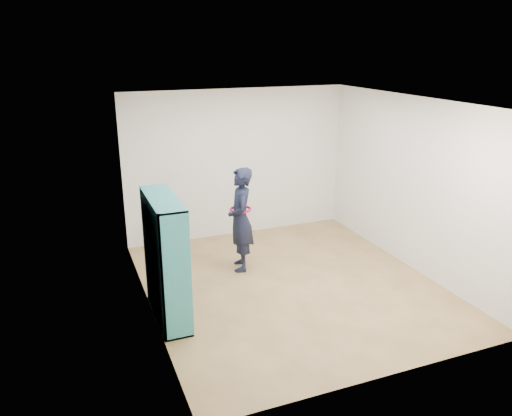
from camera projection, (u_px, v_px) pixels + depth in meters
name	position (u px, v px, depth m)	size (l,w,h in m)	color
floor	(291.00, 285.00, 7.21)	(4.50, 4.50, 0.00)	brown
ceiling	(295.00, 102.00, 6.39)	(4.50, 4.50, 0.00)	white
wall_left	(145.00, 217.00, 6.10)	(0.02, 4.50, 2.60)	silver
wall_right	(413.00, 184.00, 7.49)	(0.02, 4.50, 2.60)	silver
wall_back	(238.00, 164.00, 8.78)	(4.00, 0.02, 2.60)	silver
wall_front	(394.00, 264.00, 4.81)	(4.00, 0.02, 2.60)	silver
bookshelf	(164.00, 260.00, 6.14)	(0.35, 1.19, 1.59)	teal
person	(241.00, 219.00, 7.50)	(0.51, 0.66, 1.60)	black
smartphone	(230.00, 211.00, 7.53)	(0.03, 0.10, 0.12)	silver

